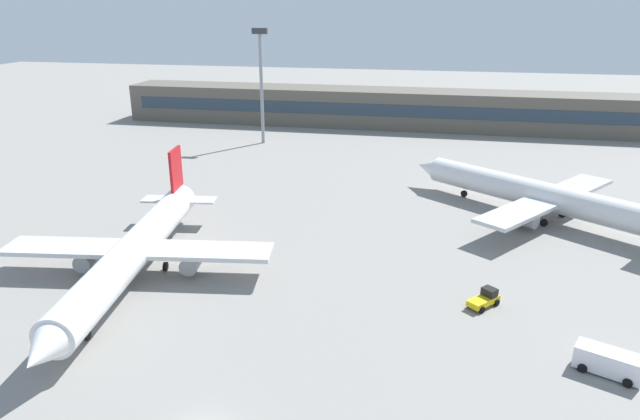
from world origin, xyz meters
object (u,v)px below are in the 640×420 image
at_px(baggage_tug_yellow, 485,299).
at_px(service_van_white, 608,362).
at_px(airplane_near, 133,252).
at_px(floodlight_tower_west, 261,78).
at_px(airplane_mid, 540,195).

relative_size(baggage_tug_yellow, service_van_white, 0.67).
xyz_separation_m(airplane_near, baggage_tug_yellow, (37.58, 1.52, -2.47)).
height_order(service_van_white, floodlight_tower_west, floodlight_tower_west).
bearing_deg(airplane_near, baggage_tug_yellow, 2.31).
distance_m(baggage_tug_yellow, floodlight_tower_west, 78.97).
xyz_separation_m(baggage_tug_yellow, service_van_white, (9.23, -9.66, 0.31)).
xyz_separation_m(airplane_near, service_van_white, (46.81, -8.14, -2.15)).
relative_size(airplane_near, airplane_mid, 1.16).
distance_m(service_van_white, floodlight_tower_west, 91.95).
bearing_deg(service_van_white, airplane_near, 170.13).
distance_m(airplane_near, airplane_mid, 55.15).
height_order(airplane_near, service_van_white, airplane_near).
relative_size(baggage_tug_yellow, floodlight_tower_west, 0.15).
distance_m(airplane_mid, service_van_white, 37.70).
bearing_deg(baggage_tug_yellow, airplane_near, -177.69).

